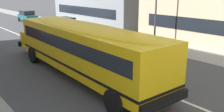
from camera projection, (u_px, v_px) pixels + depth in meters
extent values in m
plane|color=#424244|center=(90.00, 64.00, 15.69)|extent=(400.00, 400.00, 0.00)
cube|color=gray|center=(163.00, 46.00, 20.34)|extent=(120.00, 3.00, 0.01)
cube|color=silver|center=(90.00, 64.00, 15.69)|extent=(110.00, 0.16, 0.01)
cube|color=yellow|center=(83.00, 48.00, 13.00)|extent=(11.43, 2.96, 2.27)
cube|color=yellow|center=(39.00, 39.00, 18.08)|extent=(1.72, 2.22, 1.13)
cube|color=black|center=(35.00, 42.00, 18.81)|extent=(0.29, 2.58, 0.37)
cube|color=black|center=(165.00, 101.00, 8.90)|extent=(0.29, 2.58, 0.37)
cube|color=black|center=(83.00, 40.00, 12.89)|extent=(10.75, 2.97, 0.66)
cube|color=black|center=(84.00, 59.00, 13.18)|extent=(11.45, 2.99, 0.12)
ellipsoid|color=yellow|center=(83.00, 27.00, 12.69)|extent=(10.97, 2.74, 0.37)
cylinder|color=red|center=(74.00, 36.00, 16.66)|extent=(0.47, 0.47, 0.03)
cylinder|color=black|center=(33.00, 55.00, 15.81)|extent=(1.04, 0.32, 1.03)
cylinder|color=black|center=(68.00, 49.00, 17.34)|extent=(1.04, 0.32, 1.03)
cylinder|color=black|center=(114.00, 102.00, 9.28)|extent=(1.04, 0.32, 1.03)
cylinder|color=black|center=(158.00, 86.00, 10.81)|extent=(1.04, 0.32, 1.03)
cube|color=navy|center=(66.00, 26.00, 26.95)|extent=(3.91, 1.73, 0.70)
cube|color=black|center=(65.00, 20.00, 26.88)|extent=(2.21, 1.58, 0.64)
cylinder|color=black|center=(79.00, 30.00, 26.63)|extent=(0.60, 0.18, 0.60)
cylinder|color=black|center=(65.00, 32.00, 25.57)|extent=(0.60, 0.18, 0.60)
cylinder|color=black|center=(67.00, 27.00, 28.53)|extent=(0.60, 0.18, 0.60)
cylinder|color=black|center=(54.00, 29.00, 27.47)|extent=(0.60, 0.18, 0.60)
cube|color=#195B66|center=(28.00, 17.00, 35.42)|extent=(3.92, 1.75, 0.70)
cube|color=black|center=(27.00, 13.00, 35.35)|extent=(2.22, 1.59, 0.64)
cylinder|color=black|center=(37.00, 20.00, 35.06)|extent=(0.60, 0.19, 0.60)
cylinder|color=black|center=(25.00, 21.00, 34.03)|extent=(0.60, 0.19, 0.60)
cylinder|color=black|center=(30.00, 18.00, 37.00)|extent=(0.60, 0.19, 0.60)
cylinder|color=black|center=(19.00, 19.00, 35.96)|extent=(0.60, 0.19, 0.60)
cylinder|color=#38383D|center=(156.00, 8.00, 19.29)|extent=(0.14, 0.14, 6.50)
cube|color=black|center=(83.00, 11.00, 31.36)|extent=(13.17, 0.04, 1.10)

